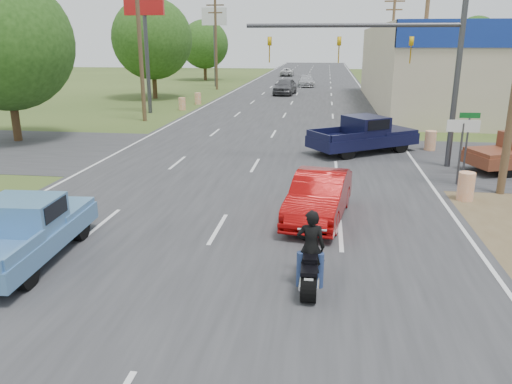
# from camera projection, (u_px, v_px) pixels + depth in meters

# --- Properties ---
(main_road) EXTENTS (15.00, 180.00, 0.02)m
(main_road) POSITION_uv_depth(u_px,v_px,m) (292.00, 103.00, 45.13)
(main_road) COLOR #2D2D30
(main_road) RESTS_ON ground
(cross_road) EXTENTS (120.00, 10.00, 0.02)m
(cross_road) POSITION_uv_depth(u_px,v_px,m) (261.00, 156.00, 24.27)
(cross_road) COLOR #2D2D30
(cross_road) RESTS_ON ground
(utility_pole_2) EXTENTS (2.00, 0.28, 10.00)m
(utility_pole_2) POSITION_uv_depth(u_px,v_px,m) (424.00, 42.00, 33.82)
(utility_pole_2) COLOR #4C3823
(utility_pole_2) RESTS_ON ground
(utility_pole_3) EXTENTS (2.00, 0.28, 10.00)m
(utility_pole_3) POSITION_uv_depth(u_px,v_px,m) (392.00, 42.00, 50.89)
(utility_pole_3) COLOR #4C3823
(utility_pole_3) RESTS_ON ground
(utility_pole_5) EXTENTS (2.00, 0.28, 10.00)m
(utility_pole_5) POSITION_uv_depth(u_px,v_px,m) (140.00, 42.00, 33.46)
(utility_pole_5) COLOR #4C3823
(utility_pole_5) RESTS_ON ground
(utility_pole_6) EXTENTS (2.00, 0.28, 10.00)m
(utility_pole_6) POSITION_uv_depth(u_px,v_px,m) (216.00, 42.00, 56.22)
(utility_pole_6) COLOR #4C3823
(utility_pole_6) RESTS_ON ground
(tree_0) EXTENTS (7.14, 7.14, 8.84)m
(tree_0) POSITION_uv_depth(u_px,v_px,m) (5.00, 43.00, 26.48)
(tree_0) COLOR #422D19
(tree_0) RESTS_ON ground
(tree_1) EXTENTS (7.56, 7.56, 9.36)m
(tree_1) POSITION_uv_depth(u_px,v_px,m) (152.00, 39.00, 47.18)
(tree_1) COLOR #422D19
(tree_1) RESTS_ON ground
(tree_2) EXTENTS (6.72, 6.72, 8.32)m
(tree_2) POSITION_uv_depth(u_px,v_px,m) (204.00, 44.00, 70.21)
(tree_2) COLOR #422D19
(tree_2) RESTS_ON ground
(tree_5) EXTENTS (7.98, 7.98, 9.88)m
(tree_5) POSITION_uv_depth(u_px,v_px,m) (476.00, 38.00, 91.65)
(tree_5) COLOR #422D19
(tree_5) RESTS_ON ground
(tree_6) EXTENTS (8.82, 8.82, 10.92)m
(tree_6) POSITION_uv_depth(u_px,v_px,m) (161.00, 35.00, 99.33)
(tree_6) COLOR #422D19
(tree_6) RESTS_ON ground
(barrel_0) EXTENTS (0.56, 0.56, 1.00)m
(barrel_0) POSITION_uv_depth(u_px,v_px,m) (466.00, 186.00, 17.39)
(barrel_0) COLOR orange
(barrel_0) RESTS_ON ground
(barrel_1) EXTENTS (0.56, 0.56, 1.00)m
(barrel_1) POSITION_uv_depth(u_px,v_px,m) (430.00, 141.00, 25.40)
(barrel_1) COLOR orange
(barrel_1) RESTS_ON ground
(barrel_2) EXTENTS (0.56, 0.56, 1.00)m
(barrel_2) POSITION_uv_depth(u_px,v_px,m) (182.00, 104.00, 40.41)
(barrel_2) COLOR orange
(barrel_2) RESTS_ON ground
(barrel_3) EXTENTS (0.56, 0.56, 1.00)m
(barrel_3) POSITION_uv_depth(u_px,v_px,m) (198.00, 99.00, 44.17)
(barrel_3) COLOR orange
(barrel_3) RESTS_ON ground
(pole_sign_left_near) EXTENTS (3.00, 0.35, 9.20)m
(pole_sign_left_near) POSITION_uv_depth(u_px,v_px,m) (145.00, 16.00, 36.85)
(pole_sign_left_near) COLOR #3F3F44
(pole_sign_left_near) RESTS_ON ground
(pole_sign_left_far) EXTENTS (3.00, 0.35, 9.20)m
(pole_sign_left_far) POSITION_uv_depth(u_px,v_px,m) (214.00, 26.00, 59.60)
(pole_sign_left_far) COLOR #3F3F44
(pole_sign_left_far) RESTS_ON ground
(lane_sign) EXTENTS (1.20, 0.08, 2.52)m
(lane_sign) POSITION_uv_depth(u_px,v_px,m) (462.00, 136.00, 18.86)
(lane_sign) COLOR #3F3F44
(lane_sign) RESTS_ON ground
(street_name_sign) EXTENTS (0.80, 0.08, 2.61)m
(street_name_sign) POSITION_uv_depth(u_px,v_px,m) (467.00, 137.00, 20.29)
(street_name_sign) COLOR #3F3F44
(street_name_sign) RESTS_ON ground
(signal_mast) EXTENTS (9.12, 0.40, 7.00)m
(signal_mast) POSITION_uv_depth(u_px,v_px,m) (394.00, 55.00, 21.17)
(signal_mast) COLOR #3F3F44
(signal_mast) RESTS_ON ground
(red_convertible) EXTENTS (2.20, 4.62, 1.46)m
(red_convertible) POSITION_uv_depth(u_px,v_px,m) (319.00, 197.00, 15.47)
(red_convertible) COLOR #8E0606
(red_convertible) RESTS_ON ground
(motorcycle) EXTENTS (0.69, 2.23, 1.13)m
(motorcycle) POSITION_uv_depth(u_px,v_px,m) (310.00, 268.00, 11.13)
(motorcycle) COLOR black
(motorcycle) RESTS_ON ground
(rider) EXTENTS (0.64, 0.42, 1.75)m
(rider) POSITION_uv_depth(u_px,v_px,m) (311.00, 251.00, 11.08)
(rider) COLOR black
(rider) RESTS_ON ground
(blue_pickup) EXTENTS (2.14, 4.96, 1.61)m
(blue_pickup) POSITION_uv_depth(u_px,v_px,m) (26.00, 229.00, 12.59)
(blue_pickup) COLOR black
(blue_pickup) RESTS_ON ground
(navy_pickup) EXTENTS (5.70, 4.87, 1.82)m
(navy_pickup) POSITION_uv_depth(u_px,v_px,m) (365.00, 134.00, 24.80)
(navy_pickup) COLOR black
(navy_pickup) RESTS_ON ground
(distant_car_grey) EXTENTS (2.44, 5.11, 1.69)m
(distant_car_grey) POSITION_uv_depth(u_px,v_px,m) (285.00, 87.00, 51.94)
(distant_car_grey) COLOR #4C4C50
(distant_car_grey) RESTS_ON ground
(distant_car_silver) EXTENTS (2.27, 4.81, 1.36)m
(distant_car_silver) POSITION_uv_depth(u_px,v_px,m) (306.00, 81.00, 61.47)
(distant_car_silver) COLOR #B5B6BB
(distant_car_silver) RESTS_ON ground
(distant_car_white) EXTENTS (2.07, 4.45, 1.24)m
(distant_car_white) POSITION_uv_depth(u_px,v_px,m) (287.00, 72.00, 80.02)
(distant_car_white) COLOR silver
(distant_car_white) RESTS_ON ground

